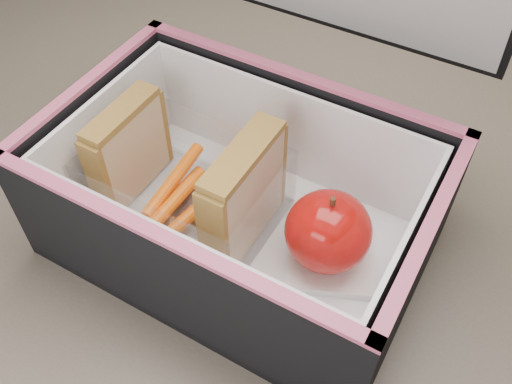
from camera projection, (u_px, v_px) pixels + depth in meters
kitchen_table at (331, 291)px, 0.60m from camera, size 1.20×0.80×0.75m
lunch_bag at (243, 188)px, 0.48m from camera, size 0.32×0.30×0.31m
plastic_tub at (186, 185)px, 0.51m from camera, size 0.16×0.12×0.07m
sandwich_left at (128, 149)px, 0.52m from camera, size 0.02×0.08×0.09m
sandwich_right at (244, 196)px, 0.48m from camera, size 0.03×0.09×0.11m
carrot_sticks at (179, 201)px, 0.52m from camera, size 0.05×0.16×0.03m
paper_napkin at (330, 256)px, 0.50m from camera, size 0.10×0.10×0.01m
red_apple at (328, 231)px, 0.47m from camera, size 0.09×0.09×0.08m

